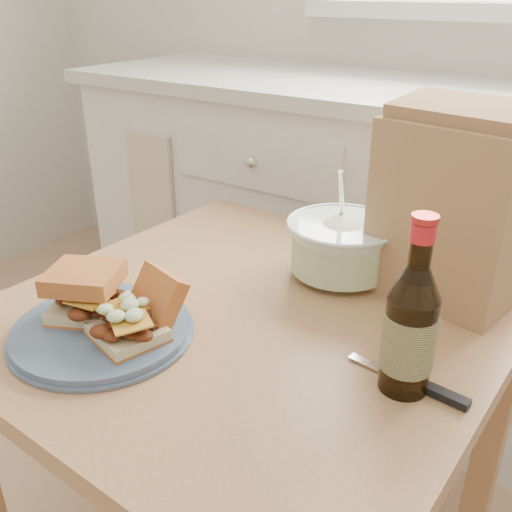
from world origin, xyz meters
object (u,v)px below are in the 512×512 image
Objects in this scene: coleslaw_bowl at (341,249)px; paper_bag at (450,213)px; dining_table at (250,358)px; plate at (102,330)px; beer_bottle at (410,328)px.

paper_bag is at bearing 11.43° from coleslaw_bowl.
plate is at bearing -124.88° from dining_table.
coleslaw_bowl is (0.22, 0.41, 0.05)m from plate.
plate is at bearing -117.86° from coleslaw_bowl.
beer_bottle is at bearing -71.41° from paper_bag.
dining_table is 0.36m from beer_bottle.
coleslaw_bowl reaches higher than plate.
paper_bag reaches higher than plate.
plate is at bearing -122.57° from paper_bag.
paper_bag is at bearing 46.89° from dining_table.
paper_bag reaches higher than coleslaw_bowl.
paper_bag reaches higher than dining_table.
coleslaw_bowl is at bearing 134.29° from beer_bottle.
beer_bottle is 0.82× the size of paper_bag.
paper_bag is (0.18, 0.04, 0.10)m from coleslaw_bowl.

